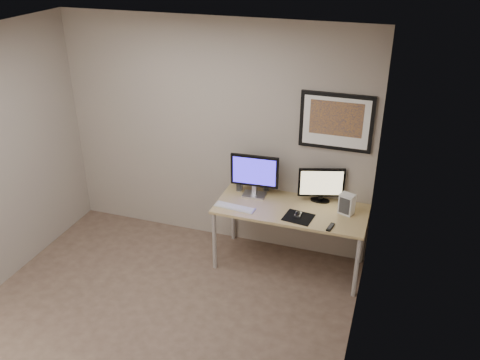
{
  "coord_description": "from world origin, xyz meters",
  "views": [
    {
      "loc": [
        1.98,
        -3.25,
        3.4
      ],
      "look_at": [
        0.51,
        1.1,
        1.1
      ],
      "focal_mm": 38.0,
      "sensor_mm": 36.0,
      "label": 1
    }
  ],
  "objects": [
    {
      "name": "monitor_tv",
      "position": [
        1.26,
        1.6,
        0.94
      ],
      "size": [
        0.48,
        0.17,
        0.39
      ],
      "rotation": [
        0.0,
        0.0,
        0.3
      ],
      "color": "black",
      "rests_on": "desk"
    },
    {
      "name": "monitor_large",
      "position": [
        0.55,
        1.49,
        1.0
      ],
      "size": [
        0.53,
        0.19,
        0.48
      ],
      "rotation": [
        0.0,
        0.0,
        0.06
      ],
      "color": "#B2B2B7",
      "rests_on": "desk"
    },
    {
      "name": "framed_art",
      "position": [
        1.35,
        1.68,
        1.62
      ],
      "size": [
        0.75,
        0.04,
        0.6
      ],
      "color": "black",
      "rests_on": "room"
    },
    {
      "name": "room",
      "position": [
        0.0,
        0.45,
        1.64
      ],
      "size": [
        3.6,
        3.6,
        3.6
      ],
      "color": "white",
      "rests_on": "ground"
    },
    {
      "name": "remote",
      "position": [
        1.46,
        1.09,
        0.74
      ],
      "size": [
        0.07,
        0.16,
        0.02
      ],
      "primitive_type": "cube",
      "rotation": [
        0.0,
        0.0,
        -0.18
      ],
      "color": "black",
      "rests_on": "desk"
    },
    {
      "name": "mousepad",
      "position": [
        1.12,
        1.18,
        0.73
      ],
      "size": [
        0.32,
        0.29,
        0.0
      ],
      "primitive_type": "cube",
      "rotation": [
        0.0,
        0.0,
        -0.13
      ],
      "color": "black",
      "rests_on": "desk"
    },
    {
      "name": "keyboard",
      "position": [
        0.43,
        1.16,
        0.74
      ],
      "size": [
        0.45,
        0.16,
        0.02
      ],
      "primitive_type": "cube",
      "rotation": [
        0.0,
        0.0,
        -0.09
      ],
      "color": "silver",
      "rests_on": "desk"
    },
    {
      "name": "speaker_left",
      "position": [
        0.36,
        1.55,
        0.82
      ],
      "size": [
        0.07,
        0.07,
        0.18
      ],
      "primitive_type": "cylinder",
      "rotation": [
        0.0,
        0.0,
        -0.0
      ],
      "color": "#B2B2B7",
      "rests_on": "desk"
    },
    {
      "name": "fan_unit",
      "position": [
        1.57,
        1.42,
        0.84
      ],
      "size": [
        0.17,
        0.15,
        0.22
      ],
      "primitive_type": "cube",
      "rotation": [
        0.0,
        0.0,
        -0.35
      ],
      "color": "silver",
      "rests_on": "desk"
    },
    {
      "name": "speaker_right",
      "position": [
        0.64,
        1.65,
        0.81
      ],
      "size": [
        0.09,
        0.09,
        0.17
      ],
      "primitive_type": "cylinder",
      "rotation": [
        0.0,
        0.0,
        0.43
      ],
      "color": "#B2B2B7",
      "rests_on": "desk"
    },
    {
      "name": "desk",
      "position": [
        1.0,
        1.35,
        0.66
      ],
      "size": [
        1.6,
        0.7,
        0.73
      ],
      "color": "tan",
      "rests_on": "floor"
    },
    {
      "name": "mouse",
      "position": [
        1.1,
        1.22,
        0.75
      ],
      "size": [
        0.06,
        0.1,
        0.03
      ],
      "primitive_type": "ellipsoid",
      "rotation": [
        0.0,
        0.0,
        -0.0
      ],
      "color": "black",
      "rests_on": "mousepad"
    },
    {
      "name": "floor",
      "position": [
        0.0,
        0.0,
        0.0
      ],
      "size": [
        3.6,
        3.6,
        0.0
      ],
      "primitive_type": "plane",
      "color": "#4E3C31",
      "rests_on": "ground"
    }
  ]
}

